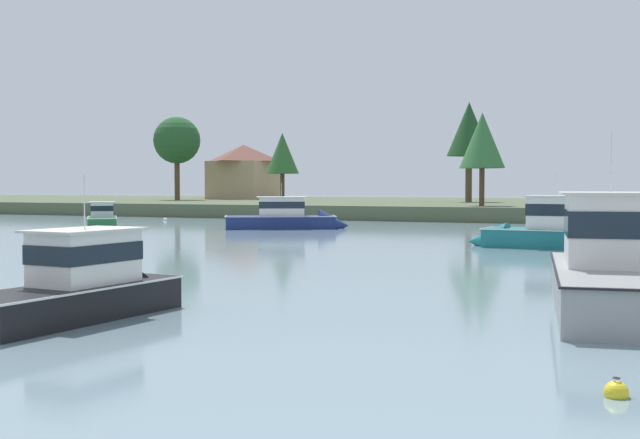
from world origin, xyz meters
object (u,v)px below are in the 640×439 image
object	(u,v)px
cruiser_teal	(544,236)
mooring_buoy_white	(165,220)
cruiser_navy	(293,221)
cruiser_black	(92,294)
cruiser_grey	(608,280)
mooring_buoy_yellow	(616,393)
cruiser_green	(102,220)

from	to	relation	value
cruiser_teal	mooring_buoy_white	xyz separation A→B (m)	(-36.87, 20.10, -0.55)
cruiser_teal	cruiser_navy	world-z (taller)	cruiser_teal
cruiser_teal	cruiser_black	distance (m)	28.30
cruiser_grey	mooring_buoy_yellow	distance (m)	10.05
cruiser_grey	cruiser_teal	size ratio (longest dim) A/B	1.17
cruiser_teal	mooring_buoy_white	distance (m)	42.00
mooring_buoy_yellow	cruiser_navy	bearing A→B (deg)	120.80
cruiser_navy	mooring_buoy_white	size ratio (longest dim) A/B	21.35
cruiser_teal	cruiser_black	size ratio (longest dim) A/B	1.29
cruiser_grey	mooring_buoy_white	size ratio (longest dim) A/B	23.75
cruiser_grey	mooring_buoy_yellow	world-z (taller)	cruiser_grey
cruiser_teal	cruiser_black	bearing A→B (deg)	-104.93
cruiser_grey	cruiser_teal	bearing A→B (deg)	102.30
cruiser_grey	cruiser_black	bearing A→B (deg)	-149.73
cruiser_teal	cruiser_grey	bearing A→B (deg)	-77.70
mooring_buoy_yellow	cruiser_teal	bearing A→B (deg)	99.75
cruiser_black	mooring_buoy_yellow	size ratio (longest dim) A/B	16.29
cruiser_teal	mooring_buoy_white	bearing A→B (deg)	151.41
cruiser_green	mooring_buoy_yellow	xyz separation A→B (m)	(41.52, -40.67, -0.35)
cruiser_navy	cruiser_teal	bearing A→B (deg)	-31.02
cruiser_grey	cruiser_black	distance (m)	13.62
cruiser_navy	mooring_buoy_white	world-z (taller)	cruiser_navy
cruiser_black	cruiser_navy	xyz separation A→B (m)	(-12.86, 39.47, 0.02)
cruiser_navy	mooring_buoy_yellow	size ratio (longest dim) A/B	21.99
cruiser_green	mooring_buoy_yellow	bearing A→B (deg)	-44.41
mooring_buoy_white	cruiser_navy	bearing A→B (deg)	-25.51
cruiser_grey	cruiser_navy	distance (m)	40.86
cruiser_black	mooring_buoy_white	size ratio (longest dim) A/B	15.82
cruiser_green	cruiser_navy	xyz separation A→B (m)	(16.12, 1.94, 0.16)
cruiser_teal	cruiser_navy	bearing A→B (deg)	148.98
cruiser_black	cruiser_navy	distance (m)	41.51
cruiser_teal	cruiser_black	world-z (taller)	cruiser_teal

